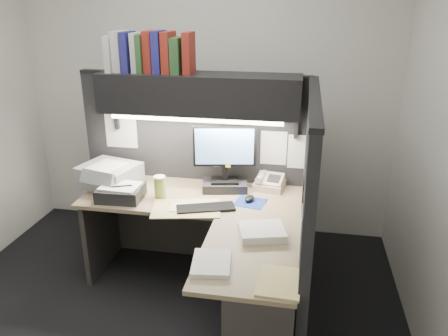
{
  "coord_description": "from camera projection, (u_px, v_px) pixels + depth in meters",
  "views": [
    {
      "loc": [
        0.92,
        -2.47,
        2.15
      ],
      "look_at": [
        0.36,
        0.51,
        1.0
      ],
      "focal_mm": 35.0,
      "sensor_mm": 36.0,
      "label": 1
    }
  ],
  "objects": [
    {
      "name": "monitor",
      "position": [
        225.0,
        165.0,
        3.46
      ],
      "size": [
        0.49,
        0.28,
        0.53
      ],
      "rotation": [
        0.0,
        0.0,
        0.19
      ],
      "color": "black",
      "rests_on": "desk"
    },
    {
      "name": "keyboard",
      "position": [
        206.0,
        208.0,
        3.2
      ],
      "size": [
        0.45,
        0.28,
        0.02
      ],
      "primitive_type": "cube",
      "rotation": [
        0.0,
        0.0,
        0.34
      ],
      "color": "black",
      "rests_on": "desk"
    },
    {
      "name": "mouse",
      "position": [
        249.0,
        199.0,
        3.32
      ],
      "size": [
        0.09,
        0.12,
        0.04
      ],
      "primitive_type": "ellipsoid",
      "rotation": [
        0.0,
        0.0,
        -0.29
      ],
      "color": "black",
      "rests_on": "mousepad"
    },
    {
      "name": "manila_stack",
      "position": [
        279.0,
        282.0,
        2.35
      ],
      "size": [
        0.24,
        0.3,
        0.02
      ],
      "primitive_type": "cube",
      "rotation": [
        0.0,
        0.0,
        -0.04
      ],
      "color": "#CDBB73",
      "rests_on": "desk"
    },
    {
      "name": "partition_back",
      "position": [
        195.0,
        170.0,
        3.76
      ],
      "size": [
        1.9,
        0.06,
        1.6
      ],
      "primitive_type": "cube",
      "color": "black",
      "rests_on": "floor"
    },
    {
      "name": "task_light_tube",
      "position": [
        195.0,
        120.0,
        3.26
      ],
      "size": [
        1.32,
        0.04,
        0.04
      ],
      "primitive_type": "cylinder",
      "rotation": [
        0.0,
        1.57,
        0.0
      ],
      "color": "white",
      "rests_on": "overhead_shelf"
    },
    {
      "name": "paper_stack_b",
      "position": [
        211.0,
        263.0,
        2.51
      ],
      "size": [
        0.25,
        0.3,
        0.03
      ],
      "primitive_type": "cube",
      "rotation": [
        0.0,
        0.0,
        0.13
      ],
      "color": "white",
      "rests_on": "desk"
    },
    {
      "name": "notebook_stack",
      "position": [
        121.0,
        193.0,
        3.36
      ],
      "size": [
        0.34,
        0.29,
        0.1
      ],
      "primitive_type": "cube",
      "rotation": [
        0.0,
        0.0,
        0.06
      ],
      "color": "black",
      "rests_on": "desk"
    },
    {
      "name": "binder_row",
      "position": [
        150.0,
        53.0,
        3.28
      ],
      "size": [
        0.66,
        0.26,
        0.31
      ],
      "color": "beige",
      "rests_on": "overhead_shelf"
    },
    {
      "name": "printer",
      "position": [
        110.0,
        175.0,
        3.6
      ],
      "size": [
        0.52,
        0.47,
        0.17
      ],
      "primitive_type": "cube",
      "rotation": [
        0.0,
        0.0,
        -0.26
      ],
      "color": "#999B9F",
      "rests_on": "desk"
    },
    {
      "name": "telephone",
      "position": [
        270.0,
        183.0,
        3.55
      ],
      "size": [
        0.27,
        0.28,
        0.09
      ],
      "primitive_type": "cube",
      "rotation": [
        0.0,
        0.0,
        -0.17
      ],
      "color": "#C4B197",
      "rests_on": "desk"
    },
    {
      "name": "pinned_papers",
      "position": [
        233.0,
        159.0,
        3.26
      ],
      "size": [
        1.76,
        1.31,
        0.51
      ],
      "color": "white",
      "rests_on": "partition_back"
    },
    {
      "name": "desk",
      "position": [
        219.0,
        271.0,
        2.96
      ],
      "size": [
        1.7,
        1.53,
        0.73
      ],
      "color": "#846D54",
      "rests_on": "floor"
    },
    {
      "name": "mousepad",
      "position": [
        250.0,
        202.0,
        3.31
      ],
      "size": [
        0.26,
        0.24,
        0.0
      ],
      "primitive_type": "cube",
      "rotation": [
        0.0,
        0.0,
        -0.2
      ],
      "color": "navy",
      "rests_on": "desk"
    },
    {
      "name": "overhead_shelf",
      "position": [
        199.0,
        94.0,
        3.33
      ],
      "size": [
        1.55,
        0.34,
        0.3
      ],
      "primitive_type": "cube",
      "color": "black",
      "rests_on": "partition_back"
    },
    {
      "name": "paper_stack_a",
      "position": [
        262.0,
        232.0,
        2.83
      ],
      "size": [
        0.34,
        0.31,
        0.06
      ],
      "primitive_type": "cube",
      "rotation": [
        0.0,
        0.0,
        0.27
      ],
      "color": "white",
      "rests_on": "desk"
    },
    {
      "name": "wall_back",
      "position": [
        205.0,
        94.0,
        4.09
      ],
      "size": [
        3.5,
        0.04,
        2.7
      ],
      "primitive_type": "cube",
      "color": "silver",
      "rests_on": "floor"
    },
    {
      "name": "floor",
      "position": [
        162.0,
        317.0,
        3.19
      ],
      "size": [
        3.5,
        3.5,
        0.0
      ],
      "primitive_type": "plane",
      "color": "black",
      "rests_on": "ground"
    },
    {
      "name": "open_folder",
      "position": [
        186.0,
        208.0,
        3.2
      ],
      "size": [
        0.55,
        0.42,
        0.01
      ],
      "primitive_type": "cube",
      "rotation": [
        0.0,
        0.0,
        0.2
      ],
      "color": "#CDBB73",
      "rests_on": "desk"
    },
    {
      "name": "coffee_cup",
      "position": [
        160.0,
        188.0,
        3.37
      ],
      "size": [
        0.11,
        0.11,
        0.16
      ],
      "primitive_type": "cylinder",
      "rotation": [
        0.0,
        0.0,
        -0.29
      ],
      "color": "#B9B64A",
      "rests_on": "desk"
    },
    {
      "name": "partition_right",
      "position": [
        306.0,
        219.0,
        2.9
      ],
      "size": [
        0.06,
        1.5,
        1.6
      ],
      "primitive_type": "cube",
      "color": "black",
      "rests_on": "floor"
    }
  ]
}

